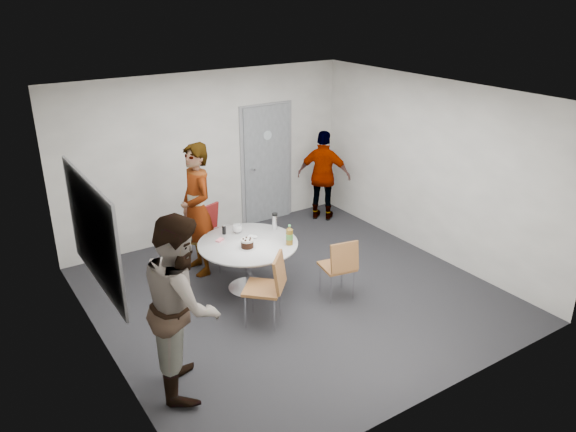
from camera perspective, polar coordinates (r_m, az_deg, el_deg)
floor at (r=7.74m, az=0.53°, el=-7.92°), size 5.00×5.00×0.00m
ceiling at (r=6.79m, az=0.61°, el=12.15°), size 5.00×5.00×0.00m
wall_back at (r=9.23m, az=-8.15°, el=6.08°), size 5.00×0.00×5.00m
wall_left at (r=6.23m, az=-18.93°, el=-3.14°), size 0.00×5.00×5.00m
wall_right at (r=8.73m, az=14.39°, el=4.63°), size 0.00×5.00×5.00m
wall_front at (r=5.45m, az=15.44°, el=-6.48°), size 5.00×0.00×5.00m
door at (r=9.80m, az=-2.18°, el=5.28°), size 1.02×0.17×2.12m
whiteboard at (r=6.38m, az=-19.19°, el=-1.59°), size 0.04×1.90×1.25m
table at (r=7.62m, az=-3.91°, el=-3.31°), size 1.35×1.35×0.98m
chair_near_left at (r=6.85m, az=-1.81°, el=-6.76°), size 0.65×0.65×0.93m
chair_near_right at (r=7.42m, az=5.34°, el=-4.82°), size 0.48×0.51×0.86m
chair_far at (r=8.38m, az=-7.59°, el=-1.35°), size 0.56×0.59×0.92m
person_main at (r=8.05m, az=-9.24°, el=0.64°), size 0.48×0.72×1.93m
person_left at (r=5.77m, az=-10.66°, el=-8.75°), size 1.02×1.13×1.92m
person_right at (r=9.91m, az=3.66°, el=4.09°), size 0.92×0.97×1.61m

